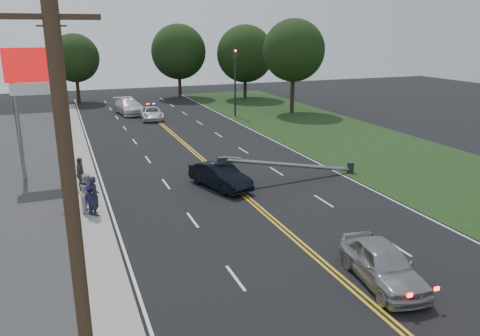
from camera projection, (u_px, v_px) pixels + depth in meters
name	position (u px, v px, depth m)	size (l,w,h in m)	color
ground	(298.00, 241.00, 20.69)	(120.00, 120.00, 0.00)	black
sidewalk	(85.00, 193.00, 26.71)	(1.80, 70.00, 0.12)	gray
grass_verge	(397.00, 157.00, 34.30)	(12.00, 80.00, 0.01)	black
centerline_yellow	(224.00, 177.00, 29.63)	(0.36, 80.00, 0.00)	gold
pylon_sign	(34.00, 82.00, 27.87)	(3.20, 0.35, 8.00)	gray
traffic_signal	(235.00, 77.00, 49.19)	(0.28, 0.41, 7.05)	#2D2D30
fallen_streetlight	(298.00, 165.00, 29.03)	(9.36, 0.44, 1.91)	#2D2D30
utility_pole_near	(76.00, 243.00, 8.91)	(1.60, 0.28, 10.00)	#382619
utility_pole_mid	(60.00, 101.00, 26.79)	(1.60, 0.28, 10.00)	#382619
utility_pole_far	(56.00, 71.00, 46.47)	(1.60, 0.28, 10.00)	#382619
tree_6	(75.00, 58.00, 58.64)	(6.03, 6.03, 8.61)	black
tree_7	(179.00, 52.00, 63.09)	(7.35, 7.35, 9.82)	black
tree_8	(245.00, 54.00, 62.09)	(7.55, 7.55, 9.71)	black
tree_9	(294.00, 50.00, 50.83)	(6.76, 6.76, 10.22)	black
crashed_sedan	(220.00, 176.00, 27.51)	(1.57, 4.49, 1.48)	black
waiting_sedan	(383.00, 264.00, 17.13)	(1.78, 4.43, 1.51)	gray
emergency_a	(151.00, 113.00, 48.58)	(2.15, 4.66, 1.30)	silver
emergency_b	(129.00, 107.00, 51.78)	(2.31, 5.68, 1.65)	silver
bystander_a	(95.00, 196.00, 23.07)	(0.73, 0.48, 2.01)	#222229
bystander_b	(88.00, 192.00, 23.56)	(0.97, 0.76, 2.00)	silver
bystander_c	(91.00, 199.00, 23.14)	(1.06, 0.61, 1.65)	#18193D
bystander_d	(80.00, 174.00, 26.67)	(1.13, 0.47, 1.94)	#574946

